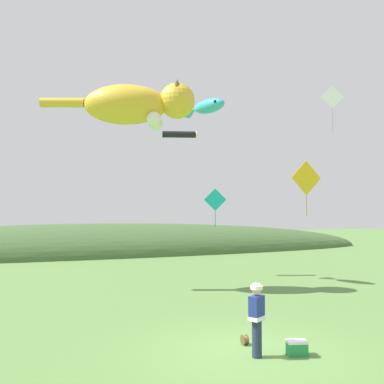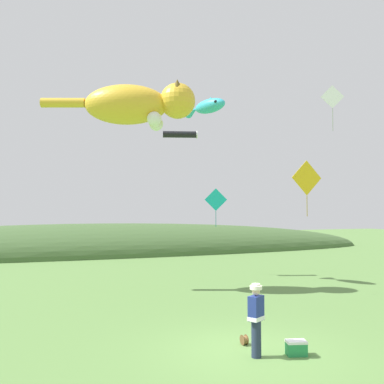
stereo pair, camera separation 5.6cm
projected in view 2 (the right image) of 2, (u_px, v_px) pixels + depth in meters
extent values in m
plane|color=#5B8442|center=(248.00, 352.00, 10.75)|extent=(120.00, 120.00, 0.00)
ellipsoid|color=#426033|center=(97.00, 253.00, 36.07)|extent=(53.53, 10.01, 5.03)
cylinder|color=#232D47|center=(256.00, 339.00, 10.37)|extent=(0.24, 0.24, 0.88)
cube|color=navy|center=(256.00, 308.00, 10.40)|extent=(0.47, 0.41, 0.60)
cube|color=white|center=(256.00, 318.00, 10.39)|extent=(0.49, 0.44, 0.10)
sphere|color=beige|center=(256.00, 291.00, 10.42)|extent=(0.20, 0.20, 0.20)
cylinder|color=silver|center=(256.00, 288.00, 10.42)|extent=(0.30, 0.30, 0.09)
cylinder|color=silver|center=(256.00, 285.00, 10.43)|extent=(0.20, 0.20, 0.07)
cylinder|color=olive|center=(244.00, 340.00, 11.32)|extent=(0.12, 0.20, 0.20)
cylinder|color=brown|center=(242.00, 340.00, 11.30)|extent=(0.02, 0.27, 0.27)
cylinder|color=brown|center=(246.00, 340.00, 11.34)|extent=(0.02, 0.27, 0.27)
cube|color=#268C4C|center=(296.00, 349.00, 10.51)|extent=(0.55, 0.44, 0.30)
cube|color=white|center=(296.00, 342.00, 10.51)|extent=(0.56, 0.45, 0.06)
ellipsoid|color=gold|center=(126.00, 105.00, 19.33)|extent=(4.21, 3.16, 1.79)
ellipsoid|color=white|center=(130.00, 112.00, 19.32)|extent=(2.67, 1.87, 0.99)
sphere|color=gold|center=(178.00, 101.00, 19.35)|extent=(1.61, 1.61, 1.61)
cone|color=#503E10|center=(178.00, 91.00, 19.82)|extent=(0.74, 0.74, 0.54)
cone|color=#503E10|center=(177.00, 85.00, 18.93)|extent=(0.74, 0.74, 0.54)
sphere|color=white|center=(156.00, 124.00, 19.84)|extent=(0.64, 0.64, 0.64)
sphere|color=white|center=(154.00, 119.00, 18.76)|extent=(0.64, 0.64, 0.64)
cylinder|color=gold|center=(63.00, 103.00, 19.33)|extent=(2.00, 1.09, 0.43)
ellipsoid|color=#33B2CC|center=(210.00, 106.00, 21.52)|extent=(1.44, 2.13, 0.71)
cone|color=#33B2CC|center=(192.00, 111.00, 22.50)|extent=(0.89, 0.86, 0.71)
cone|color=#33B2CC|center=(211.00, 100.00, 21.49)|extent=(0.43, 0.43, 0.33)
sphere|color=black|center=(216.00, 102.00, 20.87)|extent=(0.16, 0.16, 0.16)
cylinder|color=black|center=(180.00, 134.00, 23.69)|extent=(1.91, 0.89, 0.36)
torus|color=white|center=(197.00, 135.00, 23.75)|extent=(0.19, 0.44, 0.44)
cube|color=yellow|center=(307.00, 178.00, 18.30)|extent=(1.51, 0.04, 1.51)
cylinder|color=black|center=(307.00, 178.00, 18.31)|extent=(1.01, 0.03, 0.02)
cube|color=#A98511|center=(307.00, 206.00, 18.25)|extent=(0.03, 0.01, 0.90)
cube|color=#19BFBF|center=(216.00, 200.00, 24.03)|extent=(1.22, 0.40, 1.27)
cylinder|color=black|center=(216.00, 200.00, 24.04)|extent=(0.82, 0.27, 0.02)
cube|color=#118585|center=(216.00, 219.00, 23.98)|extent=(0.03, 0.02, 0.90)
cube|color=white|center=(332.00, 97.00, 16.75)|extent=(0.84, 0.38, 0.91)
cylinder|color=black|center=(332.00, 97.00, 16.76)|extent=(0.56, 0.26, 0.02)
cube|color=#A9A9A9|center=(333.00, 120.00, 16.71)|extent=(0.03, 0.02, 0.90)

